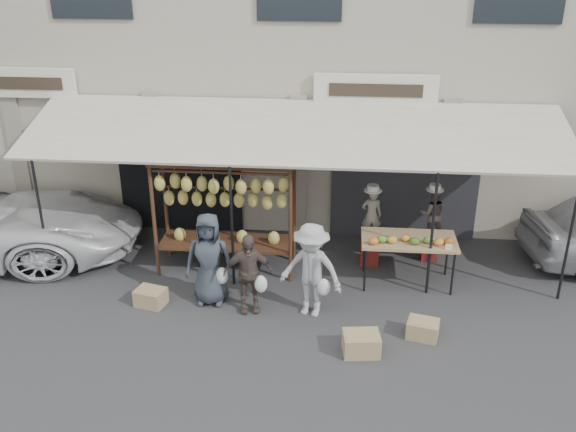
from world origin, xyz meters
name	(u,v)px	position (x,y,z in m)	size (l,w,h in m)	color
ground_plane	(282,321)	(0.00, 0.00, 0.00)	(90.00, 90.00, 0.00)	#2D2D30
shophouse	(308,38)	(0.00, 6.50, 3.65)	(24.00, 6.15, 7.30)	#B0A693
awning	(294,133)	(0.01, 2.28, 2.57)	(10.00, 2.35, 2.92)	beige
banana_rack	(224,193)	(-1.23, 1.70, 1.57)	(2.60, 0.90, 2.24)	black
produce_table	(409,241)	(2.16, 1.43, 0.88)	(1.70, 0.90, 1.04)	#9F8060
vendor_left	(371,215)	(1.50, 2.20, 1.02)	(0.39, 0.26, 1.07)	slate
vendor_right	(432,214)	(2.68, 2.49, 0.97)	(0.52, 0.40, 1.07)	#534943
customer_left	(209,259)	(-1.30, 0.52, 0.83)	(0.82, 0.53, 1.67)	#333A44
customer_mid	(248,273)	(-0.60, 0.29, 0.72)	(0.84, 0.35, 1.43)	brown
customer_right	(311,270)	(0.46, 0.28, 0.83)	(1.07, 0.62, 1.66)	#A2A2A5
stool_left	(369,252)	(1.50, 2.20, 0.24)	(0.35, 0.35, 0.49)	maroon
stool_right	(429,249)	(2.68, 2.49, 0.22)	(0.31, 0.31, 0.43)	maroon
crate_near_a	(361,344)	(1.30, -0.76, 0.17)	(0.56, 0.42, 0.33)	tan
crate_near_b	(423,329)	(2.29, -0.25, 0.15)	(0.49, 0.37, 0.29)	tan
crate_far	(151,297)	(-2.32, 0.31, 0.15)	(0.50, 0.38, 0.30)	tan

